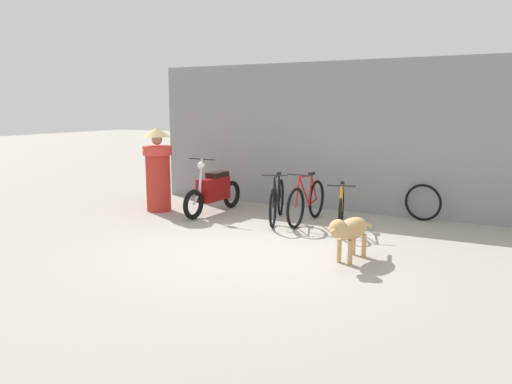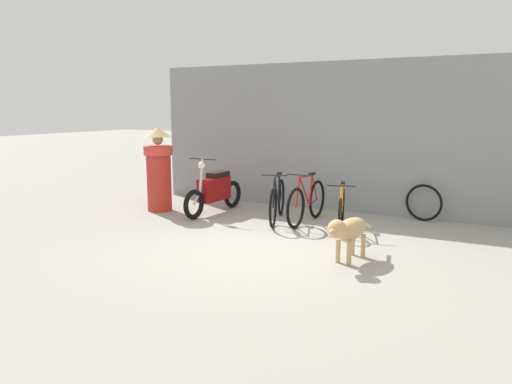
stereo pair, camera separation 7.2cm
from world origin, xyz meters
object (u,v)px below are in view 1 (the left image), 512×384
Objects in this scene: bicycle_0 at (277,201)px; stray_dog at (350,230)px; bicycle_1 at (307,202)px; motorcycle at (213,191)px; spare_tire_left at (423,202)px; bicycle_2 at (341,209)px; person_in_robes at (158,168)px.

bicycle_0 is 2.58m from stray_dog.
bicycle_0 is at bearing -77.35° from bicycle_1.
bicycle_0 is 0.91× the size of motorcycle.
bicycle_2 is at bearing -132.63° from spare_tire_left.
spare_tire_left is (2.37, 1.25, -0.03)m from bicycle_0.
spare_tire_left is at bearing 111.00° from motorcycle.
motorcycle is at bearing -87.15° from bicycle_1.
person_in_robes reaches higher than spare_tire_left.
bicycle_2 is 1.33× the size of stray_dog.
spare_tire_left is at bearing 100.42° from bicycle_0.
bicycle_0 is 1.04× the size of bicycle_2.
bicycle_2 reaches higher than stray_dog.
stray_dog is 4.67m from person_in_robes.
bicycle_1 is at bearing -165.79° from person_in_robes.
spare_tire_left reaches higher than stray_dog.
person_in_robes is at bearing -101.80° from bicycle_2.
bicycle_2 is 1.70m from spare_tire_left.
motorcycle is 2.72× the size of spare_tire_left.
bicycle_0 is at bearing -166.88° from person_in_robes.
person_in_robes reaches higher than bicycle_0.
bicycle_0 is 2.49× the size of spare_tire_left.
motorcycle is at bearing -157.76° from person_in_robes.
motorcycle is 1.11× the size of person_in_robes.
stray_dog is (1.89, -1.76, 0.06)m from bicycle_0.
spare_tire_left is at bearing 179.78° from stray_dog.
stray_dog is (0.67, -1.75, 0.09)m from bicycle_2.
stray_dog is 0.73× the size of person_in_robes.
bicycle_1 reaches higher than stray_dog.
person_in_robes is (-1.11, -0.30, 0.42)m from motorcycle.
spare_tire_left is (0.48, 3.00, -0.09)m from stray_dog.
stray_dog is at bearing 64.59° from motorcycle.
bicycle_0 is 2.68m from spare_tire_left.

